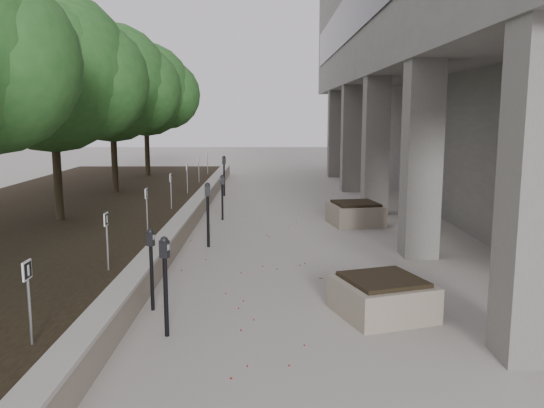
{
  "coord_description": "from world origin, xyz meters",
  "views": [
    {
      "loc": [
        0.29,
        -5.42,
        2.93
      ],
      "look_at": [
        0.35,
        7.17,
        0.91
      ],
      "focal_mm": 37.04,
      "sensor_mm": 36.0,
      "label": 1
    }
  ],
  "objects_px": {
    "parking_meter_2": "(152,270)",
    "planter_back": "(355,213)",
    "planter_front": "(382,296)",
    "crabapple_tree_3": "(53,106)",
    "parking_meter_3": "(208,215)",
    "parking_meter_5": "(224,176)",
    "parking_meter_1": "(166,287)",
    "crabapple_tree_5": "(146,109)",
    "parking_meter_4": "(222,197)",
    "crabapple_tree_4": "(112,108)"
  },
  "relations": [
    {
      "from": "crabapple_tree_4",
      "to": "planter_front",
      "type": "xyz_separation_m",
      "value": [
        6.75,
        -10.53,
        -2.83
      ]
    },
    {
      "from": "crabapple_tree_4",
      "to": "planter_back",
      "type": "xyz_separation_m",
      "value": [
        7.4,
        -3.66,
        -2.82
      ]
    },
    {
      "from": "parking_meter_5",
      "to": "parking_meter_1",
      "type": "bearing_deg",
      "value": -105.54
    },
    {
      "from": "planter_back",
      "to": "parking_meter_2",
      "type": "bearing_deg",
      "value": -121.54
    },
    {
      "from": "parking_meter_5",
      "to": "planter_back",
      "type": "xyz_separation_m",
      "value": [
        3.94,
        -5.32,
        -0.43
      ]
    },
    {
      "from": "crabapple_tree_4",
      "to": "planter_back",
      "type": "distance_m",
      "value": 8.72
    },
    {
      "from": "crabapple_tree_3",
      "to": "planter_front",
      "type": "height_order",
      "value": "crabapple_tree_3"
    },
    {
      "from": "crabapple_tree_3",
      "to": "parking_meter_3",
      "type": "bearing_deg",
      "value": -18.13
    },
    {
      "from": "parking_meter_5",
      "to": "crabapple_tree_3",
      "type": "bearing_deg",
      "value": -134.16
    },
    {
      "from": "crabapple_tree_3",
      "to": "planter_front",
      "type": "bearing_deg",
      "value": -39.31
    },
    {
      "from": "crabapple_tree_5",
      "to": "parking_meter_4",
      "type": "xyz_separation_m",
      "value": [
        3.78,
        -8.0,
        -2.48
      ]
    },
    {
      "from": "crabapple_tree_3",
      "to": "parking_meter_2",
      "type": "height_order",
      "value": "crabapple_tree_3"
    },
    {
      "from": "crabapple_tree_3",
      "to": "crabapple_tree_5",
      "type": "relative_size",
      "value": 1.0
    },
    {
      "from": "parking_meter_2",
      "to": "planter_front",
      "type": "relative_size",
      "value": 1.02
    },
    {
      "from": "parking_meter_1",
      "to": "parking_meter_4",
      "type": "distance_m",
      "value": 8.31
    },
    {
      "from": "parking_meter_3",
      "to": "parking_meter_4",
      "type": "xyz_separation_m",
      "value": [
        0.05,
        3.23,
        -0.09
      ]
    },
    {
      "from": "crabapple_tree_3",
      "to": "parking_meter_3",
      "type": "distance_m",
      "value": 4.6
    },
    {
      "from": "crabapple_tree_4",
      "to": "crabapple_tree_5",
      "type": "height_order",
      "value": "same"
    },
    {
      "from": "parking_meter_2",
      "to": "parking_meter_4",
      "type": "bearing_deg",
      "value": 103.04
    },
    {
      "from": "parking_meter_2",
      "to": "planter_back",
      "type": "bearing_deg",
      "value": 75.06
    },
    {
      "from": "planter_front",
      "to": "planter_back",
      "type": "height_order",
      "value": "planter_back"
    },
    {
      "from": "parking_meter_2",
      "to": "parking_meter_5",
      "type": "height_order",
      "value": "parking_meter_5"
    },
    {
      "from": "crabapple_tree_3",
      "to": "parking_meter_5",
      "type": "bearing_deg",
      "value": 62.53
    },
    {
      "from": "parking_meter_3",
      "to": "parking_meter_5",
      "type": "height_order",
      "value": "parking_meter_5"
    },
    {
      "from": "crabapple_tree_5",
      "to": "planter_front",
      "type": "xyz_separation_m",
      "value": [
        6.75,
        -15.53,
        -2.83
      ]
    },
    {
      "from": "crabapple_tree_4",
      "to": "parking_meter_3",
      "type": "height_order",
      "value": "crabapple_tree_4"
    },
    {
      "from": "planter_front",
      "to": "crabapple_tree_3",
      "type": "bearing_deg",
      "value": 140.69
    },
    {
      "from": "crabapple_tree_5",
      "to": "crabapple_tree_3",
      "type": "bearing_deg",
      "value": -90.0
    },
    {
      "from": "crabapple_tree_5",
      "to": "parking_meter_2",
      "type": "xyz_separation_m",
      "value": [
        3.33,
        -15.3,
        -2.49
      ]
    },
    {
      "from": "parking_meter_1",
      "to": "planter_back",
      "type": "relative_size",
      "value": 1.05
    },
    {
      "from": "parking_meter_1",
      "to": "planter_front",
      "type": "distance_m",
      "value": 3.15
    },
    {
      "from": "parking_meter_4",
      "to": "crabapple_tree_3",
      "type": "bearing_deg",
      "value": -162.29
    },
    {
      "from": "parking_meter_5",
      "to": "planter_front",
      "type": "bearing_deg",
      "value": -91.59
    },
    {
      "from": "crabapple_tree_3",
      "to": "parking_meter_2",
      "type": "xyz_separation_m",
      "value": [
        3.33,
        -5.3,
        -2.49
      ]
    },
    {
      "from": "parking_meter_2",
      "to": "parking_meter_4",
      "type": "distance_m",
      "value": 7.31
    },
    {
      "from": "crabapple_tree_4",
      "to": "crabapple_tree_5",
      "type": "xyz_separation_m",
      "value": [
        0.0,
        5.0,
        0.0
      ]
    },
    {
      "from": "crabapple_tree_3",
      "to": "parking_meter_4",
      "type": "bearing_deg",
      "value": 27.91
    },
    {
      "from": "parking_meter_2",
      "to": "planter_back",
      "type": "relative_size",
      "value": 0.97
    },
    {
      "from": "planter_front",
      "to": "parking_meter_2",
      "type": "bearing_deg",
      "value": 176.08
    },
    {
      "from": "crabapple_tree_4",
      "to": "parking_meter_3",
      "type": "xyz_separation_m",
      "value": [
        3.73,
        -6.22,
        -2.39
      ]
    },
    {
      "from": "crabapple_tree_5",
      "to": "planter_front",
      "type": "height_order",
      "value": "crabapple_tree_5"
    },
    {
      "from": "parking_meter_1",
      "to": "parking_meter_3",
      "type": "height_order",
      "value": "parking_meter_3"
    },
    {
      "from": "crabapple_tree_5",
      "to": "planter_back",
      "type": "height_order",
      "value": "crabapple_tree_5"
    },
    {
      "from": "parking_meter_3",
      "to": "crabapple_tree_4",
      "type": "bearing_deg",
      "value": 111.2
    },
    {
      "from": "planter_back",
      "to": "parking_meter_4",
      "type": "bearing_deg",
      "value": 169.55
    },
    {
      "from": "parking_meter_2",
      "to": "planter_front",
      "type": "distance_m",
      "value": 3.45
    },
    {
      "from": "parking_meter_2",
      "to": "planter_front",
      "type": "xyz_separation_m",
      "value": [
        3.42,
        -0.23,
        -0.34
      ]
    },
    {
      "from": "crabapple_tree_5",
      "to": "parking_meter_1",
      "type": "relative_size",
      "value": 3.99
    },
    {
      "from": "crabapple_tree_3",
      "to": "planter_front",
      "type": "xyz_separation_m",
      "value": [
        6.75,
        -5.53,
        -2.83
      ]
    },
    {
      "from": "crabapple_tree_3",
      "to": "planter_back",
      "type": "bearing_deg",
      "value": 10.24
    }
  ]
}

